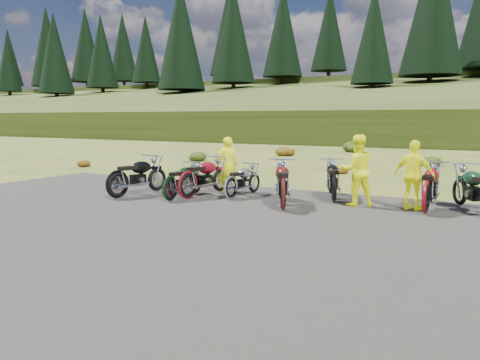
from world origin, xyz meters
The scene contains 38 objects.
ground centered at (0.00, 0.00, 0.00)m, with size 300.00×300.00×0.00m, color #374918.
gravel_pad centered at (0.00, -2.00, 0.00)m, with size 20.00×12.00×0.04m, color black.
hill_slope centered at (0.00, 50.00, 0.00)m, with size 300.00×46.00×3.00m, color #2B3612, non-canonical shape.
hill_plateau centered at (0.00, 110.00, 0.00)m, with size 300.00×90.00×9.17m, color #2B3612.
conifer_4 centered at (-111.00, 72.00, 18.46)m, with size 6.60×6.60×17.00m.
conifer_5 centered at (-105.00, 78.00, 18.16)m, with size 6.16×6.16×16.00m.
conifer_7 centered at (-93.00, 59.00, 14.36)m, with size 5.28×5.28×14.00m.
conifer_8 centered at (-87.00, 65.00, 18.57)m, with size 7.92×7.92×20.00m.
conifer_9 centered at (-81.00, 71.00, 19.26)m, with size 7.48×7.48×19.00m.
conifer_10 centered at (-75.00, 77.00, 19.16)m, with size 7.04×7.04×18.00m.
conifer_11 centered at (-69.00, 52.00, 14.47)m, with size 6.60×6.60×17.00m.
conifer_12 centered at (-63.00, 58.00, 15.17)m, with size 6.16×6.16×16.00m.
conifer_13 centered at (-57.00, 64.00, 15.86)m, with size 5.72×5.72×15.00m.
conifer_14 centered at (-51.00, 70.00, 16.55)m, with size 5.28×5.28×14.00m.
conifer_15 centered at (-45.00, 76.00, 20.16)m, with size 7.92×7.92×20.00m.
conifer_16 centered at (-39.00, 51.00, 15.28)m, with size 7.48×7.48×19.00m.
conifer_17 centered at (-33.00, 57.00, 15.97)m, with size 7.04×7.04×18.00m.
conifer_18 centered at (-27.00, 63.00, 16.66)m, with size 6.60×6.60×17.00m.
conifer_19 centered at (-21.00, 69.00, 17.36)m, with size 6.16×6.16×16.00m.
conifer_20 centered at (-15.00, 75.00, 17.65)m, with size 5.72×5.72×15.00m.
conifer_21 centered at (-9.00, 50.00, 12.56)m, with size 5.28×5.28×14.00m.
conifer_22 centered at (-3.00, 56.00, 16.77)m, with size 7.92×7.92×20.00m.
shrub_0 centered at (-12.00, 6.00, 0.23)m, with size 0.77×0.77×0.45m, color #66300C.
shrub_1 centered at (-9.10, 11.30, 0.31)m, with size 1.03×1.03×0.61m, color #21310C.
shrub_2 centered at (-6.20, 16.60, 0.38)m, with size 1.30×1.30×0.77m, color #66300C.
shrub_3 centered at (-3.30, 21.90, 0.46)m, with size 1.56×1.56×0.92m, color #21310C.
shrub_4 centered at (-0.40, 9.20, 0.23)m, with size 0.77×0.77×0.45m, color #66300C.
shrub_5 centered at (2.50, 14.50, 0.31)m, with size 1.03×1.03×0.61m, color #21310C.
motorcycle_0 centered at (-4.13, -0.08, 0.00)m, with size 2.31×0.77×1.21m, color black, non-canonical shape.
motorcycle_1 centered at (-2.27, 0.82, 0.00)m, with size 2.29×0.76×1.20m, color maroon, non-canonical shape.
motorcycle_2 centered at (-2.52, 0.32, 0.00)m, with size 2.00×0.67×1.05m, color black, non-canonical shape.
motorcycle_3 centered at (-1.19, 1.45, 0.00)m, with size 1.87×0.62×0.98m, color silver, non-canonical shape.
motorcycle_4 centered at (0.82, 0.61, 0.00)m, with size 2.35×0.78×1.23m, color #51110D, non-canonical shape.
motorcycle_5 centered at (1.61, 2.29, 0.00)m, with size 2.20×0.73×1.15m, color black, non-canonical shape.
motorcycle_6 centered at (4.04, 1.89, 0.00)m, with size 2.32×0.77×1.22m, color maroon, non-canonical shape.
person_middle centered at (-1.95, 2.55, 0.87)m, with size 0.63×0.42×1.74m, color #E2E50C.
person_right_a centered at (2.25, 2.14, 0.95)m, with size 0.92×0.72×1.90m, color #E2E50C.
person_right_b centered at (3.68, 2.27, 0.89)m, with size 1.04×0.43×1.78m, color #E2E50C.
Camera 1 is at (5.52, -10.10, 2.35)m, focal length 35.00 mm.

